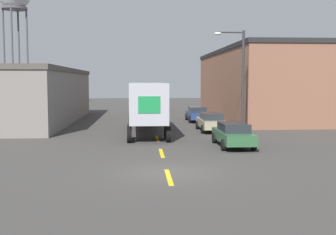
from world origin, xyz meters
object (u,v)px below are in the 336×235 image
(parked_car_right_far, at_px, (197,114))
(street_lamp, at_px, (239,74))
(semi_truck, at_px, (146,102))
(parked_car_right_mid, at_px, (211,121))
(parked_car_right_near, at_px, (233,134))

(parked_car_right_far, height_order, street_lamp, street_lamp)
(semi_truck, height_order, parked_car_right_far, semi_truck)
(parked_car_right_mid, height_order, street_lamp, street_lamp)
(parked_car_right_near, relative_size, street_lamp, 0.62)
(semi_truck, xyz_separation_m, parked_car_right_mid, (5.07, -0.09, -1.53))
(semi_truck, height_order, street_lamp, street_lamp)
(parked_car_right_mid, distance_m, street_lamp, 4.40)
(parked_car_right_far, height_order, parked_car_right_near, same)
(semi_truck, relative_size, street_lamp, 1.77)
(street_lamp, bearing_deg, parked_car_right_near, -106.29)
(parked_car_right_near, distance_m, street_lamp, 7.40)
(semi_truck, bearing_deg, parked_car_right_far, 56.43)
(semi_truck, relative_size, parked_car_right_near, 2.86)
(street_lamp, bearing_deg, semi_truck, 165.60)
(semi_truck, bearing_deg, street_lamp, -15.33)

